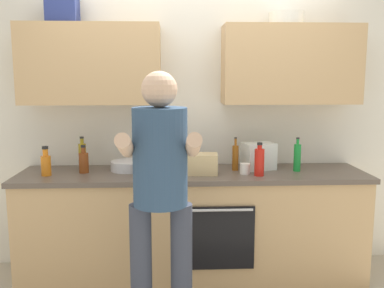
# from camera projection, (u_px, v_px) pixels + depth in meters

# --- Properties ---
(ground_plane) EXTENTS (12.00, 12.00, 0.00)m
(ground_plane) POSITION_uv_depth(u_px,v_px,m) (193.00, 275.00, 3.63)
(ground_plane) COLOR #B2A893
(back_wall_unit) EXTENTS (4.00, 0.38, 2.50)m
(back_wall_unit) POSITION_uv_depth(u_px,v_px,m) (191.00, 98.00, 3.67)
(back_wall_unit) COLOR silver
(back_wall_unit) RESTS_ON ground
(counter) EXTENTS (2.84, 0.67, 0.90)m
(counter) POSITION_uv_depth(u_px,v_px,m) (193.00, 225.00, 3.56)
(counter) COLOR tan
(counter) RESTS_ON ground
(person_standing) EXTENTS (0.49, 0.45, 1.71)m
(person_standing) POSITION_uv_depth(u_px,v_px,m) (160.00, 184.00, 2.65)
(person_standing) COLOR #383D4C
(person_standing) RESTS_ON ground
(bottle_soda) EXTENTS (0.06, 0.06, 0.28)m
(bottle_soda) POSITION_uv_depth(u_px,v_px,m) (297.00, 157.00, 3.51)
(bottle_soda) COLOR #198C33
(bottle_soda) RESTS_ON counter
(bottle_juice) EXTENTS (0.08, 0.08, 0.24)m
(bottle_juice) POSITION_uv_depth(u_px,v_px,m) (46.00, 164.00, 3.36)
(bottle_juice) COLOR orange
(bottle_juice) RESTS_ON counter
(bottle_soy) EXTENTS (0.06, 0.06, 0.26)m
(bottle_soy) POSITION_uv_depth(u_px,v_px,m) (141.00, 163.00, 3.33)
(bottle_soy) COLOR black
(bottle_soy) RESTS_ON counter
(bottle_syrup) EXTENTS (0.05, 0.05, 0.28)m
(bottle_syrup) POSITION_uv_depth(u_px,v_px,m) (235.00, 157.00, 3.55)
(bottle_syrup) COLOR #8C4C14
(bottle_syrup) RESTS_ON counter
(bottle_hotsauce) EXTENTS (0.08, 0.08, 0.27)m
(bottle_hotsauce) POSITION_uv_depth(u_px,v_px,m) (259.00, 161.00, 3.35)
(bottle_hotsauce) COLOR red
(bottle_hotsauce) RESTS_ON counter
(bottle_water) EXTENTS (0.06, 0.06, 0.29)m
(bottle_water) POSITION_uv_depth(u_px,v_px,m) (164.00, 162.00, 3.29)
(bottle_water) COLOR silver
(bottle_water) RESTS_ON counter
(bottle_oil) EXTENTS (0.06, 0.06, 0.28)m
(bottle_oil) POSITION_uv_depth(u_px,v_px,m) (82.00, 156.00, 3.55)
(bottle_oil) COLOR olive
(bottle_oil) RESTS_ON counter
(bottle_vinegar) EXTENTS (0.08, 0.08, 0.23)m
(bottle_vinegar) POSITION_uv_depth(u_px,v_px,m) (84.00, 162.00, 3.46)
(bottle_vinegar) COLOR brown
(bottle_vinegar) RESTS_ON counter
(cup_coffee) EXTENTS (0.08, 0.08, 0.09)m
(cup_coffee) POSITION_uv_depth(u_px,v_px,m) (245.00, 169.00, 3.42)
(cup_coffee) COLOR white
(cup_coffee) RESTS_ON counter
(cup_tea) EXTENTS (0.09, 0.09, 0.10)m
(cup_tea) POSITION_uv_depth(u_px,v_px,m) (193.00, 162.00, 3.66)
(cup_tea) COLOR #33598C
(cup_tea) RESTS_ON counter
(mixing_bowl) EXTENTS (0.29, 0.29, 0.08)m
(mixing_bowl) POSITION_uv_depth(u_px,v_px,m) (128.00, 166.00, 3.56)
(mixing_bowl) COLOR silver
(mixing_bowl) RESTS_ON counter
(knife_block) EXTENTS (0.10, 0.14, 0.27)m
(knife_block) POSITION_uv_depth(u_px,v_px,m) (159.00, 159.00, 3.48)
(knife_block) COLOR brown
(knife_block) RESTS_ON counter
(grocery_bag_bread) EXTENTS (0.27, 0.20, 0.16)m
(grocery_bag_bread) POSITION_uv_depth(u_px,v_px,m) (202.00, 164.00, 3.42)
(grocery_bag_bread) COLOR tan
(grocery_bag_bread) RESTS_ON counter
(grocery_bag_produce) EXTENTS (0.29, 0.25, 0.22)m
(grocery_bag_produce) POSITION_uv_depth(u_px,v_px,m) (259.00, 156.00, 3.60)
(grocery_bag_produce) COLOR silver
(grocery_bag_produce) RESTS_ON counter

